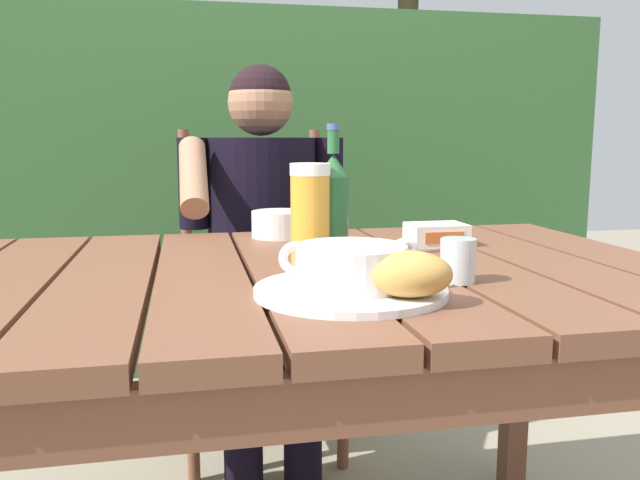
# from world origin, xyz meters

# --- Properties ---
(dining_table) EXTENTS (1.49, 0.95, 0.76)m
(dining_table) POSITION_xyz_m (0.00, 0.00, 0.68)
(dining_table) COLOR brown
(dining_table) RESTS_ON ground_plane
(hedge_backdrop) EXTENTS (3.29, 0.85, 2.52)m
(hedge_backdrop) POSITION_xyz_m (0.07, 1.86, 1.00)
(hedge_backdrop) COLOR #345D2F
(hedge_backdrop) RESTS_ON ground_plane
(chair_near_diner) EXTENTS (0.48, 0.47, 1.02)m
(chair_near_diner) POSITION_xyz_m (0.03, 0.92, 0.48)
(chair_near_diner) COLOR brown
(chair_near_diner) RESTS_ON ground_plane
(person_eating) EXTENTS (0.48, 0.47, 1.21)m
(person_eating) POSITION_xyz_m (0.03, 0.71, 0.71)
(person_eating) COLOR black
(person_eating) RESTS_ON ground_plane
(serving_plate) EXTENTS (0.30, 0.30, 0.01)m
(serving_plate) POSITION_xyz_m (0.05, -0.22, 0.77)
(serving_plate) COLOR white
(serving_plate) RESTS_ON dining_table
(soup_bowl) EXTENTS (0.22, 0.17, 0.07)m
(soup_bowl) POSITION_xyz_m (0.05, -0.22, 0.81)
(soup_bowl) COLOR white
(soup_bowl) RESTS_ON serving_plate
(bread_roll) EXTENTS (0.14, 0.12, 0.07)m
(bread_roll) POSITION_xyz_m (0.12, -0.30, 0.81)
(bread_roll) COLOR #C39043
(bread_roll) RESTS_ON serving_plate
(beer_glass) EXTENTS (0.08, 0.08, 0.19)m
(beer_glass) POSITION_xyz_m (0.04, 0.02, 0.86)
(beer_glass) COLOR gold
(beer_glass) RESTS_ON dining_table
(beer_bottle) EXTENTS (0.06, 0.06, 0.26)m
(beer_bottle) POSITION_xyz_m (0.09, 0.06, 0.87)
(beer_bottle) COLOR #265E31
(beer_bottle) RESTS_ON dining_table
(water_glass_small) EXTENTS (0.06, 0.06, 0.07)m
(water_glass_small) POSITION_xyz_m (0.25, -0.17, 0.80)
(water_glass_small) COLOR silver
(water_glass_small) RESTS_ON dining_table
(butter_tub) EXTENTS (0.13, 0.10, 0.05)m
(butter_tub) POSITION_xyz_m (0.36, 0.19, 0.78)
(butter_tub) COLOR white
(butter_tub) RESTS_ON dining_table
(table_knife) EXTENTS (0.14, 0.06, 0.01)m
(table_knife) POSITION_xyz_m (0.22, -0.12, 0.76)
(table_knife) COLOR silver
(table_knife) RESTS_ON dining_table
(diner_bowl) EXTENTS (0.14, 0.14, 0.06)m
(diner_bowl) POSITION_xyz_m (0.03, 0.38, 0.79)
(diner_bowl) COLOR white
(diner_bowl) RESTS_ON dining_table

